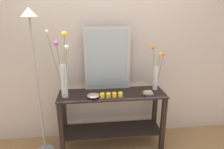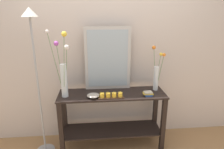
# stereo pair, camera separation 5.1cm
# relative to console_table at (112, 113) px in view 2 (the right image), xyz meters

# --- Properties ---
(ground_plane) EXTENTS (7.00, 6.00, 0.02)m
(ground_plane) POSITION_rel_console_table_xyz_m (0.00, 0.00, -0.49)
(ground_plane) COLOR #997047
(wall_back) EXTENTS (6.40, 0.08, 2.70)m
(wall_back) POSITION_rel_console_table_xyz_m (0.00, 0.33, 0.87)
(wall_back) COLOR beige
(wall_back) RESTS_ON ground
(console_table) EXTENTS (1.38, 0.43, 0.78)m
(console_table) POSITION_rel_console_table_xyz_m (0.00, 0.00, 0.00)
(console_table) COLOR black
(console_table) RESTS_ON ground
(mirror_leaning) EXTENTS (0.61, 0.03, 0.83)m
(mirror_leaning) POSITION_rel_console_table_xyz_m (-0.04, 0.18, 0.71)
(mirror_leaning) COLOR #B7B2AD
(mirror_leaning) RESTS_ON console_table
(tall_vase_left) EXTENTS (0.26, 0.24, 0.82)m
(tall_vase_left) POSITION_rel_console_table_xyz_m (-0.59, -0.05, 0.59)
(tall_vase_left) COLOR silver
(tall_vase_left) RESTS_ON console_table
(vase_right) EXTENTS (0.13, 0.21, 0.58)m
(vase_right) POSITION_rel_console_table_xyz_m (0.60, 0.08, 0.51)
(vase_right) COLOR silver
(vase_right) RESTS_ON console_table
(candle_tray) EXTENTS (0.32, 0.09, 0.07)m
(candle_tray) POSITION_rel_console_table_xyz_m (-0.02, -0.14, 0.32)
(candle_tray) COLOR #382316
(candle_tray) RESTS_ON console_table
(decorative_bowl) EXTENTS (0.16, 0.16, 0.05)m
(decorative_bowl) POSITION_rel_console_table_xyz_m (-0.24, -0.10, 0.32)
(decorative_bowl) COLOR #9E9389
(decorative_bowl) RESTS_ON console_table
(book_stack) EXTENTS (0.13, 0.09, 0.05)m
(book_stack) POSITION_rel_console_table_xyz_m (0.45, -0.12, 0.32)
(book_stack) COLOR #2D519E
(book_stack) RESTS_ON console_table
(floor_lamp) EXTENTS (0.24, 0.24, 1.83)m
(floor_lamp) POSITION_rel_console_table_xyz_m (-0.90, -0.06, 0.75)
(floor_lamp) COLOR #9E9EA3
(floor_lamp) RESTS_ON ground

